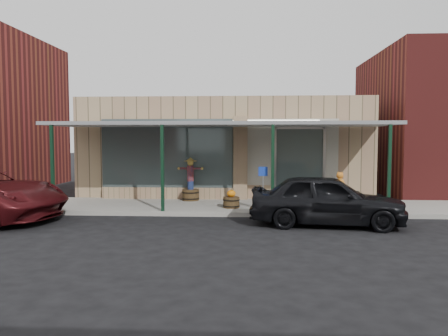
# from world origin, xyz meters

# --- Properties ---
(ground) EXTENTS (120.00, 120.00, 0.00)m
(ground) POSITION_xyz_m (0.00, 0.00, 0.00)
(ground) COLOR black
(ground) RESTS_ON ground
(sidewalk) EXTENTS (40.00, 3.20, 0.15)m
(sidewalk) POSITION_xyz_m (0.00, 3.60, 0.07)
(sidewalk) COLOR gray
(sidewalk) RESTS_ON ground
(storefront) EXTENTS (12.00, 6.25, 4.20)m
(storefront) POSITION_xyz_m (-0.00, 8.16, 2.09)
(storefront) COLOR #9C835F
(storefront) RESTS_ON ground
(awning) EXTENTS (12.00, 3.00, 3.04)m
(awning) POSITION_xyz_m (0.00, 3.56, 3.01)
(awning) COLOR slate
(awning) RESTS_ON ground
(block_buildings_near) EXTENTS (61.00, 8.00, 8.00)m
(block_buildings_near) POSITION_xyz_m (2.01, 9.20, 3.77)
(block_buildings_near) COLOR maroon
(block_buildings_near) RESTS_ON ground
(barrel_scarecrow) EXTENTS (1.01, 0.70, 1.66)m
(barrel_scarecrow) POSITION_xyz_m (-1.22, 4.64, 0.71)
(barrel_scarecrow) COLOR #523B20
(barrel_scarecrow) RESTS_ON sidewalk
(barrel_pumpkin) EXTENTS (0.61, 0.61, 0.66)m
(barrel_pumpkin) POSITION_xyz_m (0.43, 2.95, 0.38)
(barrel_pumpkin) COLOR #523B20
(barrel_pumpkin) RESTS_ON sidewalk
(handicap_sign) EXTENTS (0.30, 0.04, 1.46)m
(handicap_sign) POSITION_xyz_m (1.50, 2.40, 1.09)
(handicap_sign) COLOR gray
(handicap_sign) RESTS_ON sidewalk
(parked_sedan) EXTENTS (4.61, 2.27, 1.52)m
(parked_sedan) POSITION_xyz_m (3.31, 0.83, 0.76)
(parked_sedan) COLOR black
(parked_sedan) RESTS_ON ground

